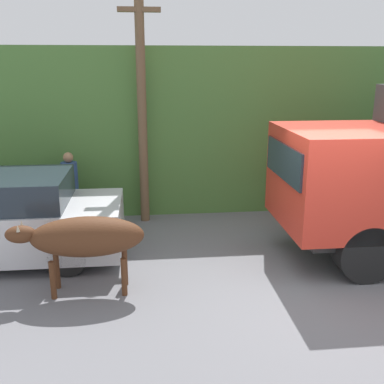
{
  "coord_description": "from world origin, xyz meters",
  "views": [
    {
      "loc": [
        -2.69,
        -6.25,
        3.55
      ],
      "look_at": [
        -1.94,
        0.86,
        1.5
      ],
      "focal_mm": 42.0,
      "sensor_mm": 36.0,
      "label": 1
    }
  ],
  "objects": [
    {
      "name": "brown_cow",
      "position": [
        -3.67,
        0.42,
        0.93
      ],
      "size": [
        2.12,
        0.64,
        1.26
      ],
      "rotation": [
        0.0,
        0.0,
        -0.11
      ],
      "color": "#512D19",
      "rests_on": "ground_plane"
    },
    {
      "name": "utility_pole",
      "position": [
        -2.73,
        3.78,
        2.75
      ],
      "size": [
        0.9,
        0.2,
        5.25
      ],
      "color": "brown",
      "rests_on": "ground_plane"
    },
    {
      "name": "pedestrian_on_hill",
      "position": [
        -4.38,
        3.64,
        0.92
      ],
      "size": [
        0.46,
        0.46,
        1.68
      ],
      "rotation": [
        0.0,
        0.0,
        3.5
      ],
      "color": "#38332D",
      "rests_on": "ground_plane"
    },
    {
      "name": "ground_plane",
      "position": [
        0.0,
        0.0,
        0.0
      ],
      "size": [
        60.0,
        60.0,
        0.0
      ],
      "primitive_type": "plane",
      "color": "slate"
    },
    {
      "name": "hillside_embankment",
      "position": [
        0.0,
        7.17,
        1.96
      ],
      "size": [
        32.0,
        6.09,
        3.93
      ],
      "color": "#4C7A38",
      "rests_on": "ground_plane"
    }
  ]
}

